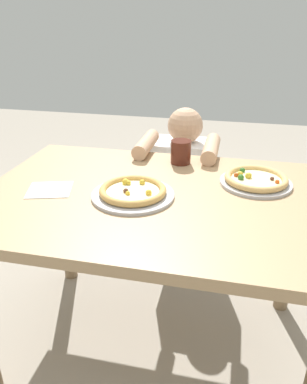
% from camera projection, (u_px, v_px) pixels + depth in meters
% --- Properties ---
extents(ground_plane, '(8.00, 8.00, 0.00)m').
position_uv_depth(ground_plane, '(155.00, 343.00, 1.71)').
color(ground_plane, '#9E9384').
extents(dining_table, '(1.30, 0.90, 0.75)m').
position_uv_depth(dining_table, '(156.00, 219.00, 1.43)').
color(dining_table, tan).
rests_on(dining_table, ground).
extents(pizza_near, '(0.30, 0.30, 0.04)m').
position_uv_depth(pizza_near, '(133.00, 192.00, 1.36)').
color(pizza_near, '#B7B7BC').
rests_on(pizza_near, dining_table).
extents(pizza_far, '(0.28, 0.28, 0.04)m').
position_uv_depth(pizza_far, '(256.00, 180.00, 1.46)').
color(pizza_far, '#B7B7BC').
rests_on(pizza_far, dining_table).
extents(drink_cup_colored, '(0.09, 0.09, 0.10)m').
position_uv_depth(drink_cup_colored, '(181.00, 152.00, 1.65)').
color(drink_cup_colored, '#4C1E14').
rests_on(drink_cup_colored, dining_table).
extents(paper_napkin, '(0.19, 0.18, 0.00)m').
position_uv_depth(paper_napkin, '(50.00, 190.00, 1.42)').
color(paper_napkin, white).
rests_on(paper_napkin, dining_table).
extents(diner_seated, '(0.38, 0.51, 0.92)m').
position_uv_depth(diner_seated, '(182.00, 194.00, 2.12)').
color(diner_seated, '#333847').
rests_on(diner_seated, ground).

